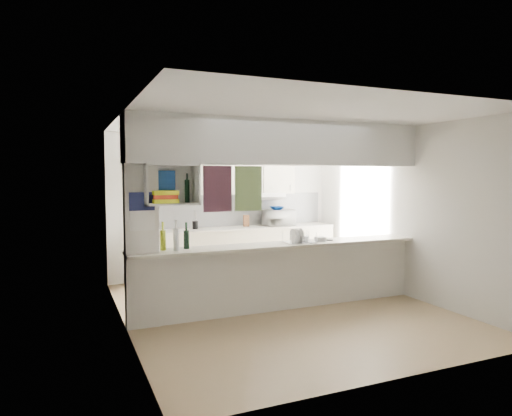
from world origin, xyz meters
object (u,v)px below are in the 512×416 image
microwave (279,218)px  wine_bottles (170,240)px  dish_rack (299,237)px  bowl (277,208)px

microwave → wine_bottles: size_ratio=1.03×
dish_rack → wine_bottles: bearing=178.6°
dish_rack → wine_bottles: (-1.80, 0.08, 0.05)m
bowl → dish_rack: (-0.68, -2.14, -0.25)m
microwave → bowl: (-0.04, 0.00, 0.18)m
wine_bottles → bowl: bearing=39.6°
microwave → bowl: 0.19m
microwave → bowl: bearing=-7.2°
microwave → dish_rack: bearing=67.9°
microwave → dish_rack: microwave is taller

